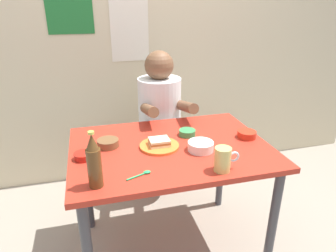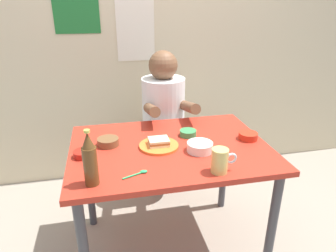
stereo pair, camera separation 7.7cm
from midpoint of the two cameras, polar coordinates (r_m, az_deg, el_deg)
name	(u,v)px [view 1 (the left image)]	position (r m, az deg, el deg)	size (l,w,h in m)	color
ground_plane	(170,247)	(2.13, -0.74, -21.85)	(6.00, 6.00, 0.00)	gray
wall_back	(136,26)	(2.56, -7.01, 18.19)	(4.40, 0.09, 2.60)	beige
dining_table	(170,160)	(1.74, -0.84, -6.51)	(1.10, 0.80, 0.74)	#B72D1E
stool	(160,154)	(2.44, -2.40, -5.36)	(0.34, 0.34, 0.45)	#4C4C51
person_seated	(160,106)	(2.26, -2.51, 3.86)	(0.33, 0.56, 0.72)	white
plate_orange	(159,146)	(1.68, -2.94, -3.83)	(0.22, 0.22, 0.01)	orange
sandwich	(159,142)	(1.67, -2.96, -3.06)	(0.11, 0.09, 0.04)	beige
beer_mug	(223,159)	(1.45, 8.87, -6.25)	(0.13, 0.08, 0.12)	#D1BC66
beer_bottle	(94,162)	(1.34, -15.40, -6.63)	(0.06, 0.06, 0.26)	#593819
condiment_bowl_brown	(108,143)	(1.72, -12.53, -3.12)	(0.12, 0.12, 0.04)	brown
rice_bowl_white	(201,146)	(1.64, 4.86, -3.76)	(0.14, 0.14, 0.05)	silver
sambal_bowl_red	(83,156)	(1.62, -17.01, -5.38)	(0.10, 0.10, 0.03)	#B21E14
sauce_bowl_chili	(247,134)	(1.84, 13.50, -1.50)	(0.11, 0.11, 0.04)	red
dip_bowl_green	(187,132)	(1.82, 2.45, -1.21)	(0.10, 0.10, 0.03)	#388C4C
spoon	(143,174)	(1.44, -6.29, -8.97)	(0.12, 0.06, 0.01)	#26A559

